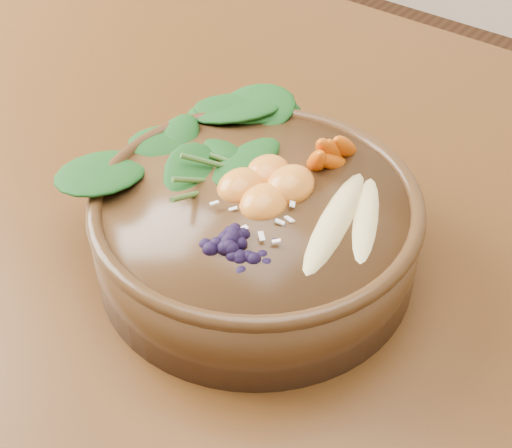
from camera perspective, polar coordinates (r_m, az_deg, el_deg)
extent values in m
cylinder|color=#331C0C|center=(1.53, -9.55, 6.75)|extent=(0.07, 0.07, 0.71)
cube|color=#533114|center=(0.71, 7.57, -2.23)|extent=(1.60, 0.90, 0.04)
cylinder|color=#4D2F15|center=(0.64, 0.00, -0.67)|extent=(0.36, 0.36, 0.08)
ellipsoid|color=#E0CC84|center=(0.59, 8.89, 1.31)|extent=(0.09, 0.15, 0.02)
ellipsoid|color=#E0CC84|center=(0.58, 6.47, 1.44)|extent=(0.06, 0.15, 0.02)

